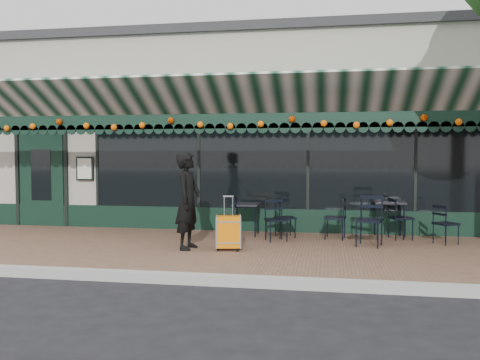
% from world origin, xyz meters
% --- Properties ---
extents(ground, '(80.00, 80.00, 0.00)m').
position_xyz_m(ground, '(0.00, 0.00, 0.00)').
color(ground, black).
rests_on(ground, ground).
extents(sidewalk, '(18.00, 4.00, 0.15)m').
position_xyz_m(sidewalk, '(0.00, 2.00, 0.07)').
color(sidewalk, brown).
rests_on(sidewalk, ground).
extents(curb, '(18.00, 0.16, 0.15)m').
position_xyz_m(curb, '(0.00, -0.08, 0.07)').
color(curb, '#9E9E99').
rests_on(curb, ground).
extents(restaurant_building, '(12.00, 9.60, 4.50)m').
position_xyz_m(restaurant_building, '(0.00, 7.84, 2.27)').
color(restaurant_building, '#A69D90').
rests_on(restaurant_building, ground).
extents(woman, '(0.47, 0.66, 1.73)m').
position_xyz_m(woman, '(-0.62, 1.72, 1.01)').
color(woman, black).
rests_on(woman, sidewalk).
extents(suitcase, '(0.45, 0.31, 0.95)m').
position_xyz_m(suitcase, '(0.12, 1.69, 0.47)').
color(suitcase, orange).
rests_on(suitcase, sidewalk).
extents(cafe_table_a, '(0.60, 0.60, 0.74)m').
position_xyz_m(cafe_table_a, '(3.04, 3.58, 0.82)').
color(cafe_table_a, black).
rests_on(cafe_table_a, sidewalk).
extents(cafe_table_b, '(0.54, 0.54, 0.66)m').
position_xyz_m(cafe_table_b, '(0.15, 3.37, 0.74)').
color(cafe_table_b, black).
rests_on(cafe_table_b, sidewalk).
extents(chair_a_left, '(0.47, 0.47, 0.83)m').
position_xyz_m(chair_a_left, '(1.97, 3.22, 0.57)').
color(chair_a_left, black).
rests_on(chair_a_left, sidewalk).
extents(chair_a_right, '(0.52, 0.52, 0.83)m').
position_xyz_m(chair_a_right, '(3.25, 3.43, 0.57)').
color(chair_a_right, black).
rests_on(chair_a_right, sidewalk).
extents(chair_a_front, '(0.58, 0.58, 0.94)m').
position_xyz_m(chair_a_front, '(2.57, 2.54, 0.62)').
color(chair_a_front, black).
rests_on(chair_a_front, sidewalk).
extents(chair_a_extra, '(0.52, 0.52, 0.75)m').
position_xyz_m(chair_a_extra, '(4.01, 3.01, 0.53)').
color(chair_a_extra, black).
rests_on(chair_a_extra, sidewalk).
extents(chair_b_left, '(0.43, 0.43, 0.83)m').
position_xyz_m(chair_b_left, '(-0.19, 3.03, 0.56)').
color(chair_b_left, black).
rests_on(chair_b_left, sidewalk).
extents(chair_b_right, '(0.51, 0.51, 0.78)m').
position_xyz_m(chair_b_right, '(0.98, 3.28, 0.54)').
color(chair_b_right, black).
rests_on(chair_b_right, sidewalk).
extents(chair_b_front, '(0.53, 0.53, 0.81)m').
position_xyz_m(chair_b_front, '(0.84, 2.79, 0.56)').
color(chair_b_front, black).
rests_on(chair_b_front, sidewalk).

